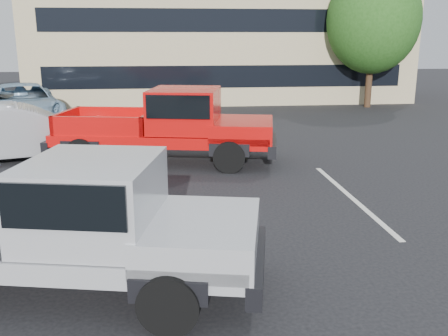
{
  "coord_description": "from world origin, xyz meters",
  "views": [
    {
      "loc": [
        -0.96,
        -8.1,
        3.44
      ],
      "look_at": [
        -0.06,
        -0.06,
        1.3
      ],
      "focal_mm": 40.0,
      "sensor_mm": 36.0,
      "label": 1
    }
  ],
  "objects_px": {
    "red_pickup": "(178,123)",
    "silver_sedan": "(20,132)",
    "tree_right": "(373,20)",
    "blue_suv": "(23,105)",
    "tree_back": "(277,21)",
    "silver_pickup": "(78,219)"
  },
  "relations": [
    {
      "from": "tree_right",
      "to": "blue_suv",
      "type": "xyz_separation_m",
      "value": [
        -15.69,
        -3.6,
        -3.39
      ]
    },
    {
      "from": "silver_pickup",
      "to": "blue_suv",
      "type": "relative_size",
      "value": 1.01
    },
    {
      "from": "tree_back",
      "to": "silver_sedan",
      "type": "xyz_separation_m",
      "value": [
        -11.2,
        -17.5,
        -3.61
      ]
    },
    {
      "from": "red_pickup",
      "to": "blue_suv",
      "type": "xyz_separation_m",
      "value": [
        -5.99,
        6.74,
        -0.3
      ]
    },
    {
      "from": "tree_back",
      "to": "silver_sedan",
      "type": "bearing_deg",
      "value": -122.62
    },
    {
      "from": "tree_back",
      "to": "silver_pickup",
      "type": "bearing_deg",
      "value": -107.83
    },
    {
      "from": "tree_right",
      "to": "silver_pickup",
      "type": "distance_m",
      "value": 21.09
    },
    {
      "from": "tree_back",
      "to": "blue_suv",
      "type": "height_order",
      "value": "tree_back"
    },
    {
      "from": "tree_right",
      "to": "blue_suv",
      "type": "relative_size",
      "value": 1.15
    },
    {
      "from": "silver_pickup",
      "to": "tree_back",
      "type": "bearing_deg",
      "value": 84.14
    },
    {
      "from": "blue_suv",
      "to": "silver_sedan",
      "type": "bearing_deg",
      "value": -95.23
    },
    {
      "from": "tree_back",
      "to": "red_pickup",
      "type": "distance_m",
      "value": 19.8
    },
    {
      "from": "tree_back",
      "to": "silver_sedan",
      "type": "height_order",
      "value": "tree_back"
    },
    {
      "from": "tree_back",
      "to": "silver_sedan",
      "type": "distance_m",
      "value": 21.09
    },
    {
      "from": "silver_sedan",
      "to": "silver_pickup",
      "type": "bearing_deg",
      "value": -176.45
    },
    {
      "from": "red_pickup",
      "to": "silver_sedan",
      "type": "relative_size",
      "value": 1.35
    },
    {
      "from": "red_pickup",
      "to": "silver_sedan",
      "type": "distance_m",
      "value": 4.6
    },
    {
      "from": "tree_right",
      "to": "silver_sedan",
      "type": "bearing_deg",
      "value": -146.22
    },
    {
      "from": "silver_sedan",
      "to": "blue_suv",
      "type": "bearing_deg",
      "value": -2.53
    },
    {
      "from": "tree_right",
      "to": "silver_pickup",
      "type": "relative_size",
      "value": 1.14
    },
    {
      "from": "tree_right",
      "to": "silver_sedan",
      "type": "xyz_separation_m",
      "value": [
        -14.2,
        -9.5,
        -3.41
      ]
    },
    {
      "from": "tree_back",
      "to": "silver_pickup",
      "type": "height_order",
      "value": "tree_back"
    }
  ]
}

